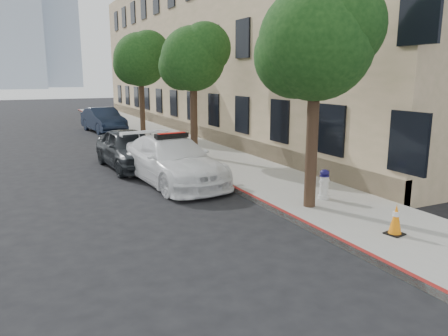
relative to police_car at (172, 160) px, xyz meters
name	(u,v)px	position (x,y,z in m)	size (l,w,h in m)	color
ground	(178,205)	(-0.72, -2.52, -0.76)	(120.00, 120.00, 0.00)	black
sidewalk	(178,144)	(2.88, 7.48, -0.69)	(3.20, 50.00, 0.15)	gray
curb_strip	(149,146)	(1.34, 7.48, -0.69)	(0.12, 50.00, 0.15)	maroon
building	(232,51)	(8.48, 12.48, 4.24)	(8.00, 36.00, 10.00)	tan
tower_right	(51,12)	(8.28, 132.48, 21.24)	(14.00, 14.00, 44.00)	#9EA8B7
tree_near	(317,42)	(2.21, -4.53, 3.51)	(2.92, 2.82, 5.62)	black
tree_mid	(194,58)	(2.21, 3.47, 3.40)	(2.77, 2.64, 5.43)	black
tree_far	(141,59)	(2.21, 11.47, 3.62)	(3.10, 3.00, 5.81)	black
police_car	(172,160)	(0.00, 0.00, 0.00)	(2.62, 5.41, 1.67)	white
parked_car_mid	(129,149)	(-0.70, 2.94, 0.00)	(1.79, 4.44, 1.51)	black
parked_car_far	(103,120)	(0.48, 14.48, -0.01)	(1.60, 4.58, 1.51)	black
fire_hydrant	(324,184)	(2.96, -4.11, -0.21)	(0.35, 0.32, 0.82)	silver
traffic_cone	(396,219)	(2.57, -7.00, -0.28)	(0.41, 0.41, 0.67)	black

